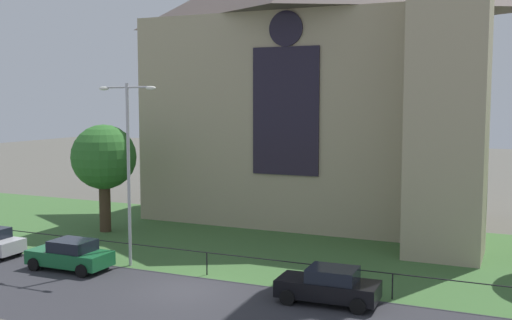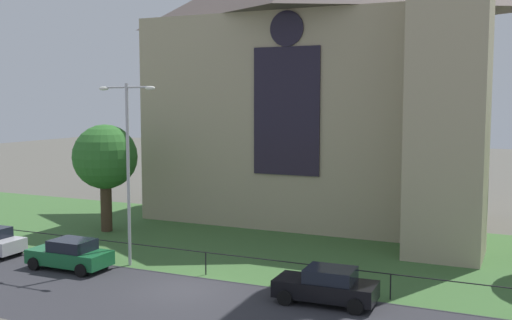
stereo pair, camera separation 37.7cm
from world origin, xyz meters
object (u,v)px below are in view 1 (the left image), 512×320
church_building (324,73)px  tree_left_near (104,158)px  parked_car_green (70,255)px  streetlamp_near (128,153)px  parked_car_black (329,286)px

church_building → tree_left_near: size_ratio=3.78×
church_building → tree_left_near: 16.05m
tree_left_near → church_building: bearing=40.6°
church_building → parked_car_green: bearing=-112.7°
tree_left_near → streetlamp_near: streetlamp_near is taller
tree_left_near → parked_car_green: tree_left_near is taller
parked_car_black → church_building: bearing=-73.6°
church_building → parked_car_black: 20.72m
church_building → parked_car_green: church_building is taller
streetlamp_near → parked_car_green: size_ratio=2.20×
church_building → parked_car_black: church_building is taller
church_building → parked_car_green: 21.50m
streetlamp_near → parked_car_black: bearing=-7.7°
parked_car_green → tree_left_near: bearing=-63.7°
tree_left_near → parked_car_black: 19.32m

